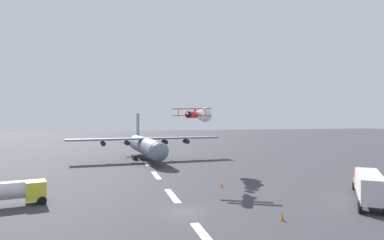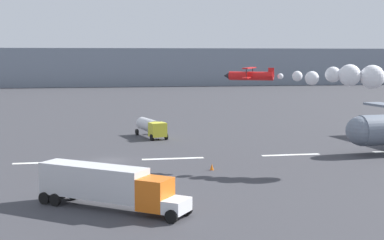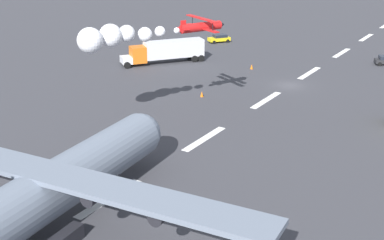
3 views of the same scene
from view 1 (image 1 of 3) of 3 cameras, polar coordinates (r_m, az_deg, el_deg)
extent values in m
plane|color=#38383D|center=(38.10, -1.13, -15.28)|extent=(440.00, 440.00, 0.00)
cube|color=white|center=(30.77, 2.29, -19.17)|extent=(8.00, 0.90, 0.01)
cube|color=white|center=(45.63, -3.36, -12.61)|extent=(8.00, 0.90, 0.01)
cube|color=white|center=(60.99, -6.08, -9.26)|extent=(8.00, 0.90, 0.01)
cube|color=white|center=(76.56, -7.67, -7.25)|extent=(8.00, 0.90, 0.01)
cylinder|color=slate|center=(82.69, -7.78, -4.40)|extent=(27.26, 6.62, 4.12)
sphere|color=slate|center=(69.57, -5.58, -5.34)|extent=(3.91, 3.91, 3.91)
cube|color=slate|center=(82.55, -7.78, -3.12)|extent=(6.62, 36.94, 0.40)
cylinder|color=black|center=(80.85, -14.79, -3.85)|extent=(2.49, 1.32, 1.10)
cylinder|color=black|center=(81.45, -10.90, -3.81)|extent=(2.49, 1.32, 1.10)
cylinder|color=black|center=(83.25, -4.61, -3.71)|extent=(2.49, 1.32, 1.10)
cylinder|color=black|center=(84.80, -0.99, -3.63)|extent=(2.49, 1.32, 1.10)
cube|color=slate|center=(93.55, -9.15, -0.73)|extent=(2.82, 0.56, 6.00)
cube|color=slate|center=(93.78, -9.14, -3.64)|extent=(2.83, 9.15, 0.24)
cube|color=black|center=(84.47, -6.20, -6.11)|extent=(3.28, 1.29, 1.20)
cube|color=black|center=(83.48, -9.64, -6.20)|extent=(3.28, 1.29, 1.20)
cylinder|color=red|center=(54.10, 0.00, 0.88)|extent=(5.28, 3.27, 1.05)
cube|color=red|center=(53.90, -0.04, 0.73)|extent=(3.31, 5.94, 0.12)
cube|color=red|center=(53.92, -0.04, 1.90)|extent=(3.31, 5.94, 0.12)
cylinder|color=black|center=(53.49, 2.26, 1.32)|extent=(0.08, 0.08, 1.11)
cylinder|color=black|center=(54.40, -2.31, 1.31)|extent=(0.08, 0.08, 1.11)
cube|color=red|center=(56.46, 0.51, 1.33)|extent=(0.67, 0.39, 1.10)
cube|color=red|center=(56.46, 0.51, 0.92)|extent=(1.41, 2.06, 0.08)
cone|color=black|center=(51.14, -0.70, 0.90)|extent=(1.02, 1.11, 0.89)
sphere|color=white|center=(57.56, 0.42, 0.85)|extent=(0.70, 0.70, 0.70)
sphere|color=white|center=(59.49, 1.06, 0.88)|extent=(1.22, 1.22, 1.22)
sphere|color=white|center=(61.12, 1.69, 0.68)|extent=(1.64, 1.64, 1.64)
sphere|color=white|center=(63.50, 1.80, 1.06)|extent=(1.83, 1.83, 1.83)
sphere|color=white|center=(65.32, 2.18, 1.00)|extent=(2.52, 2.52, 2.52)
sphere|color=white|center=(67.84, 2.23, 0.83)|extent=(2.74, 2.74, 2.74)
cube|color=silver|center=(53.88, 27.00, -9.44)|extent=(2.77, 2.96, 1.10)
cube|color=orange|center=(51.79, 27.17, -9.00)|extent=(3.42, 3.44, 2.60)
cube|color=silver|center=(45.60, 27.77, -9.73)|extent=(9.56, 8.00, 2.80)
cylinder|color=black|center=(54.10, 25.64, -9.99)|extent=(1.09, 0.94, 1.10)
cylinder|color=black|center=(42.72, 26.43, -12.83)|extent=(1.09, 0.94, 1.10)
cylinder|color=black|center=(41.55, 26.53, -13.21)|extent=(1.09, 0.94, 1.10)
cylinder|color=black|center=(54.28, 28.32, -9.96)|extent=(1.09, 0.94, 1.10)
cube|color=yellow|center=(45.34, -24.87, -10.68)|extent=(2.88, 2.74, 2.20)
cylinder|color=black|center=(46.78, -24.21, -11.71)|extent=(0.57, 1.05, 1.00)
cylinder|color=black|center=(44.44, -23.97, -12.36)|extent=(0.57, 1.05, 1.00)
cone|color=orange|center=(36.24, 14.96, -15.51)|extent=(0.44, 0.44, 0.75)
cone|color=orange|center=(50.72, 5.01, -10.84)|extent=(0.44, 0.44, 0.75)
camera|label=2|loc=(85.50, 53.07, 2.17)|focal=52.73mm
camera|label=3|loc=(108.64, -24.45, 6.96)|focal=50.11mm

